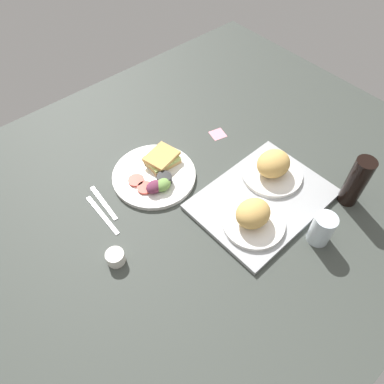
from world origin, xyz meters
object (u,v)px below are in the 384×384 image
(serving_tray, at_px, (262,199))
(sticky_note, at_px, (218,134))
(drinking_glass, at_px, (322,229))
(soda_bottle, at_px, (356,182))
(plate_with_salad, at_px, (156,174))
(espresso_cup, at_px, (115,257))
(fork, at_px, (104,203))
(bread_plate_far, at_px, (253,217))
(knife, at_px, (102,215))
(bread_plate_near, at_px, (273,167))

(serving_tray, xyz_separation_m, sticky_note, (-0.11, -0.34, -0.01))
(drinking_glass, relative_size, soda_bottle, 0.59)
(sticky_note, bearing_deg, plate_with_salad, 3.12)
(espresso_cup, bearing_deg, sticky_note, -161.68)
(drinking_glass, relative_size, sticky_note, 2.01)
(fork, bearing_deg, bread_plate_far, 42.39)
(knife, bearing_deg, bread_plate_near, 66.35)
(knife, distance_m, sticky_note, 0.56)
(plate_with_salad, distance_m, sticky_note, 0.32)
(soda_bottle, distance_m, knife, 0.83)
(bread_plate_far, bearing_deg, espresso_cup, -24.38)
(serving_tray, distance_m, bread_plate_far, 0.12)
(fork, xyz_separation_m, sticky_note, (-0.52, 0.01, -0.00))
(plate_with_salad, distance_m, knife, 0.24)
(soda_bottle, relative_size, fork, 1.12)
(plate_with_salad, xyz_separation_m, fork, (0.21, -0.02, -0.01))
(espresso_cup, height_order, sticky_note, espresso_cup)
(bread_plate_near, relative_size, knife, 1.13)
(plate_with_salad, relative_size, soda_bottle, 1.55)
(fork, bearing_deg, espresso_cup, -18.78)
(bread_plate_near, relative_size, fork, 1.26)
(bread_plate_far, xyz_separation_m, drinking_glass, (-0.12, 0.17, 0.00))
(bread_plate_far, height_order, espresso_cup, bread_plate_far)
(espresso_cup, xyz_separation_m, sticky_note, (-0.61, -0.20, -0.02))
(drinking_glass, distance_m, sticky_note, 0.56)
(serving_tray, height_order, fork, serving_tray)
(knife, height_order, sticky_note, knife)
(bread_plate_far, relative_size, espresso_cup, 3.58)
(sticky_note, bearing_deg, espresso_cup, 18.32)
(knife, bearing_deg, soda_bottle, 54.94)
(drinking_glass, bearing_deg, plate_with_salad, -66.85)
(bread_plate_near, relative_size, espresso_cup, 3.82)
(serving_tray, xyz_separation_m, bread_plate_far, (0.10, 0.05, 0.04))
(bread_plate_near, height_order, espresso_cup, bread_plate_near)
(plate_with_salad, height_order, drinking_glass, drinking_glass)
(bread_plate_far, height_order, plate_with_salad, bread_plate_far)
(plate_with_salad, bearing_deg, bread_plate_far, 106.04)
(bread_plate_near, distance_m, plate_with_salad, 0.41)
(serving_tray, height_order, drinking_glass, drinking_glass)
(serving_tray, bearing_deg, bread_plate_far, 24.15)
(plate_with_salad, height_order, soda_bottle, soda_bottle)
(serving_tray, distance_m, drinking_glass, 0.22)
(bread_plate_far, bearing_deg, knife, -45.65)
(serving_tray, height_order, espresso_cup, espresso_cup)
(bread_plate_near, distance_m, soda_bottle, 0.27)
(serving_tray, bearing_deg, knife, -34.44)
(drinking_glass, relative_size, espresso_cup, 2.01)
(bread_plate_near, height_order, bread_plate_far, bread_plate_near)
(drinking_glass, bearing_deg, knife, -48.08)
(bread_plate_far, distance_m, knife, 0.49)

